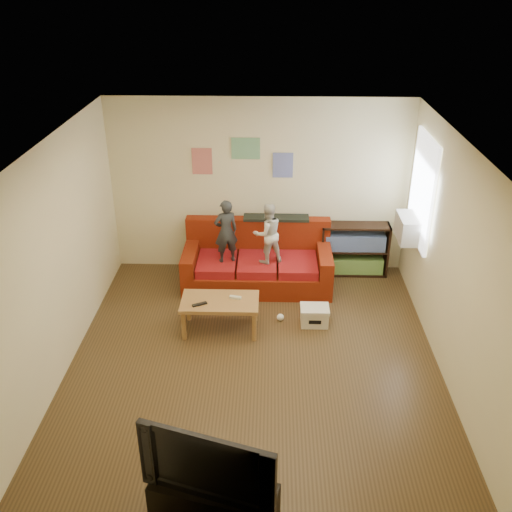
{
  "coord_description": "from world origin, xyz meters",
  "views": [
    {
      "loc": [
        0.18,
        -5.64,
        4.37
      ],
      "look_at": [
        0.0,
        0.8,
        1.05
      ],
      "focal_mm": 40.0,
      "sensor_mm": 36.0,
      "label": 1
    }
  ],
  "objects_px": {
    "tv_stand": "(214,503)",
    "coffee_table": "(220,304)",
    "file_box": "(314,315)",
    "sofa": "(258,264)",
    "child_b": "(268,233)",
    "child_a": "(226,231)",
    "bookshelf": "(354,252)",
    "television": "(212,458)"
  },
  "relations": [
    {
      "from": "child_a",
      "to": "bookshelf",
      "type": "relative_size",
      "value": 0.92
    },
    {
      "from": "sofa",
      "to": "child_b",
      "type": "relative_size",
      "value": 2.42
    },
    {
      "from": "coffee_table",
      "to": "file_box",
      "type": "height_order",
      "value": "coffee_table"
    },
    {
      "from": "coffee_table",
      "to": "file_box",
      "type": "xyz_separation_m",
      "value": [
        1.26,
        0.17,
        -0.26
      ]
    },
    {
      "from": "file_box",
      "to": "tv_stand",
      "type": "xyz_separation_m",
      "value": [
        -1.06,
        -3.09,
        0.07
      ]
    },
    {
      "from": "child_a",
      "to": "file_box",
      "type": "height_order",
      "value": "child_a"
    },
    {
      "from": "child_b",
      "to": "file_box",
      "type": "height_order",
      "value": "child_b"
    },
    {
      "from": "child_b",
      "to": "bookshelf",
      "type": "distance_m",
      "value": 1.54
    },
    {
      "from": "child_b",
      "to": "bookshelf",
      "type": "xyz_separation_m",
      "value": [
        1.34,
        0.52,
        -0.54
      ]
    },
    {
      "from": "child_a",
      "to": "television",
      "type": "distance_m",
      "value": 4.04
    },
    {
      "from": "sofa",
      "to": "file_box",
      "type": "bearing_deg",
      "value": -54.32
    },
    {
      "from": "tv_stand",
      "to": "television",
      "type": "xyz_separation_m",
      "value": [
        -0.0,
        0.0,
        0.55
      ]
    },
    {
      "from": "sofa",
      "to": "coffee_table",
      "type": "height_order",
      "value": "sofa"
    },
    {
      "from": "child_a",
      "to": "child_b",
      "type": "xyz_separation_m",
      "value": [
        0.6,
        0.0,
        -0.02
      ]
    },
    {
      "from": "child_b",
      "to": "coffee_table",
      "type": "distance_m",
      "value": 1.36
    },
    {
      "from": "child_a",
      "to": "television",
      "type": "xyz_separation_m",
      "value": [
        0.18,
        -4.03,
        -0.18
      ]
    },
    {
      "from": "child_b",
      "to": "tv_stand",
      "type": "xyz_separation_m",
      "value": [
        -0.42,
        -4.03,
        -0.71
      ]
    },
    {
      "from": "file_box",
      "to": "tv_stand",
      "type": "distance_m",
      "value": 3.27
    },
    {
      "from": "sofa",
      "to": "coffee_table",
      "type": "bearing_deg",
      "value": -109.85
    },
    {
      "from": "child_b",
      "to": "bookshelf",
      "type": "bearing_deg",
      "value": 178.32
    },
    {
      "from": "coffee_table",
      "to": "tv_stand",
      "type": "xyz_separation_m",
      "value": [
        0.19,
        -2.93,
        -0.18
      ]
    },
    {
      "from": "child_b",
      "to": "television",
      "type": "distance_m",
      "value": 4.05
    },
    {
      "from": "television",
      "to": "coffee_table",
      "type": "bearing_deg",
      "value": 111.06
    },
    {
      "from": "tv_stand",
      "to": "bookshelf",
      "type": "bearing_deg",
      "value": 82.57
    },
    {
      "from": "bookshelf",
      "to": "tv_stand",
      "type": "height_order",
      "value": "bookshelf"
    },
    {
      "from": "sofa",
      "to": "child_b",
      "type": "height_order",
      "value": "child_b"
    },
    {
      "from": "bookshelf",
      "to": "coffee_table",
      "type": "bearing_deg",
      "value": -140.25
    },
    {
      "from": "child_b",
      "to": "tv_stand",
      "type": "distance_m",
      "value": 4.11
    },
    {
      "from": "sofa",
      "to": "television",
      "type": "relative_size",
      "value": 1.86
    },
    {
      "from": "file_box",
      "to": "television",
      "type": "relative_size",
      "value": 0.33
    },
    {
      "from": "sofa",
      "to": "child_a",
      "type": "relative_size",
      "value": 2.3
    },
    {
      "from": "sofa",
      "to": "child_a",
      "type": "height_order",
      "value": "child_a"
    },
    {
      "from": "coffee_table",
      "to": "file_box",
      "type": "bearing_deg",
      "value": 7.51
    },
    {
      "from": "tv_stand",
      "to": "coffee_table",
      "type": "bearing_deg",
      "value": 107.45
    },
    {
      "from": "bookshelf",
      "to": "television",
      "type": "xyz_separation_m",
      "value": [
        -1.76,
        -4.55,
        0.38
      ]
    },
    {
      "from": "television",
      "to": "child_b",
      "type": "bearing_deg",
      "value": 101.41
    },
    {
      "from": "child_b",
      "to": "file_box",
      "type": "relative_size",
      "value": 2.36
    },
    {
      "from": "sofa",
      "to": "bookshelf",
      "type": "distance_m",
      "value": 1.53
    },
    {
      "from": "file_box",
      "to": "sofa",
      "type": "bearing_deg",
      "value": 125.68
    },
    {
      "from": "bookshelf",
      "to": "file_box",
      "type": "distance_m",
      "value": 1.63
    },
    {
      "from": "child_a",
      "to": "television",
      "type": "bearing_deg",
      "value": 71.98
    },
    {
      "from": "sofa",
      "to": "television",
      "type": "height_order",
      "value": "television"
    }
  ]
}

